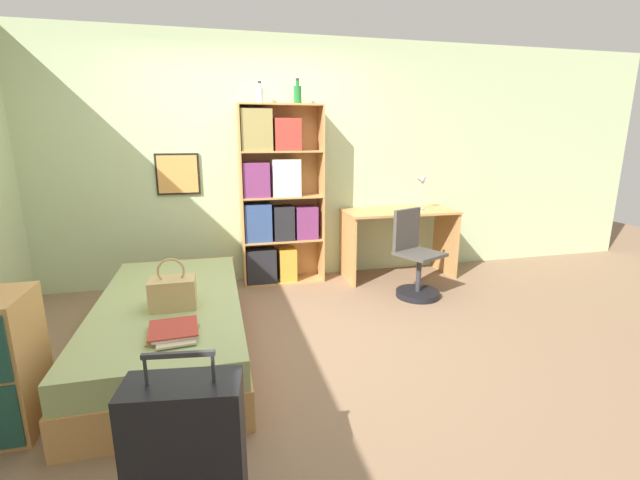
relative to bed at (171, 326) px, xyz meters
The scene contains 12 objects.
ground_plane 0.74m from the bed, ahead, with size 14.00×14.00×0.00m, color #84664C.
wall_back 2.06m from the bed, 66.02° to the left, with size 10.00×0.09×2.60m.
bed is the anchor object (origin of this frame).
handbag 0.38m from the bed, 75.13° to the right, with size 0.30×0.20×0.35m.
book_stack_on_bed 0.68m from the bed, 81.97° to the right, with size 0.30×0.37×0.05m.
suitcase 1.55m from the bed, 82.70° to the right, with size 0.49×0.29×0.77m.
bookcase 1.85m from the bed, 54.76° to the left, with size 0.87×0.29×1.89m.
bottle_green 2.44m from the bed, 59.05° to the left, with size 0.07×0.07×0.22m.
bottle_brown 2.59m from the bed, 48.53° to the left, with size 0.08×0.08×0.25m.
desk 2.70m from the bed, 28.12° to the left, with size 1.24×0.57×0.77m.
desk_lamp 3.03m from the bed, 25.60° to the left, with size 0.16×0.11×0.42m.
desk_chair 2.37m from the bed, 15.78° to the left, with size 0.52×0.52×0.87m.
Camera 1 is at (-0.35, -3.08, 1.57)m, focal length 24.00 mm.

